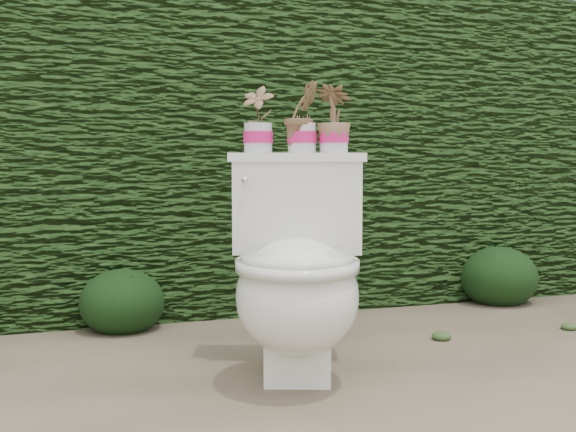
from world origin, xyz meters
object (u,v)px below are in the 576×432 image
object	(u,v)px
potted_plant_right	(334,121)
toilet	(297,276)
potted_plant_left	(258,121)
potted_plant_center	(302,119)

from	to	relation	value
potted_plant_right	toilet	bearing A→B (deg)	82.20
toilet	potted_plant_right	world-z (taller)	potted_plant_right
potted_plant_left	potted_plant_center	world-z (taller)	potted_plant_center
toilet	potted_plant_left	xyz separation A→B (m)	(-0.06, 0.27, 0.54)
toilet	potted_plant_center	distance (m)	0.60
potted_plant_right	potted_plant_left	bearing A→B (deg)	21.72
toilet	potted_plant_right	size ratio (longest dim) A/B	3.37
potted_plant_center	potted_plant_right	xyz separation A→B (m)	(0.11, -0.04, -0.01)
toilet	potted_plant_center	world-z (taller)	potted_plant_center
toilet	potted_plant_left	size ratio (longest dim) A/B	3.35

